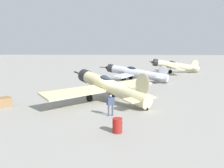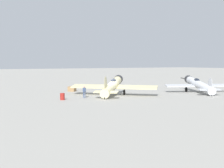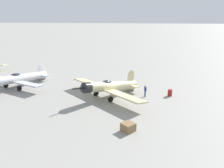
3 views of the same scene
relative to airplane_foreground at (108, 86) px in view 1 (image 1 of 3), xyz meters
name	(u,v)px [view 1 (image 1 of 3)]	position (x,y,z in m)	size (l,w,h in m)	color
ground_plane	(112,102)	(-0.35, -0.38, -1.53)	(400.00, 400.00, 0.00)	gray
airplane_foreground	(108,86)	(0.00, 0.00, 0.00)	(11.17, 10.53, 3.28)	beige
airplane_mid_apron	(134,73)	(14.65, -2.97, -0.15)	(10.33, 11.37, 2.77)	#B7BABF
airplane_far_line	(174,66)	(28.91, -12.23, 0.04)	(13.56, 11.11, 3.13)	beige
ground_crew_mechanic	(111,103)	(-4.99, -0.61, -0.50)	(0.34, 0.65, 1.70)	#384766
equipment_crate	(4,102)	(-2.96, 9.24, -1.10)	(1.66, 1.66, 0.85)	olive
fuel_drum	(117,125)	(-8.51, -1.31, -1.06)	(0.65, 0.65, 0.92)	maroon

